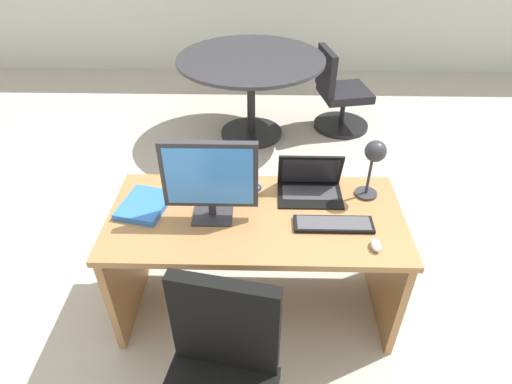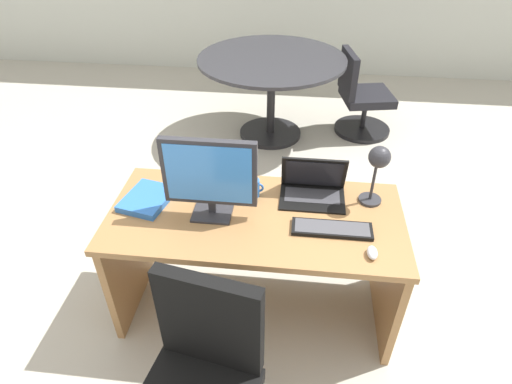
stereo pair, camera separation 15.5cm
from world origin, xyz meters
The scene contains 11 objects.
ground centered at (0.00, 1.50, 0.00)m, with size 12.00×12.00×0.00m, color #B7B2A3.
desk centered at (0.00, 0.05, 0.51)m, with size 1.52×0.71×0.74m.
monitor centered at (-0.22, -0.02, 0.98)m, with size 0.46×0.16×0.44m.
laptop centered at (0.29, 0.21, 0.80)m, with size 0.35×0.24×0.22m.
keyboard centered at (0.39, -0.08, 0.75)m, with size 0.39×0.12×0.02m.
mouse centered at (0.56, -0.23, 0.75)m, with size 0.05×0.09×0.04m.
desk_lamp centered at (0.60, 0.16, 0.99)m, with size 0.12×0.14×0.35m.
book centered at (-0.58, 0.05, 0.75)m, with size 0.28×0.32×0.04m.
coffee_mug centered at (-0.03, 0.16, 0.79)m, with size 0.11×0.08×0.10m.
meeting_table centered at (-0.09, 2.16, 0.61)m, with size 1.37×1.37×0.80m.
meeting_chair_near centered at (0.78, 2.34, 0.33)m, with size 0.57×0.56×0.82m.
Camera 1 is at (0.04, -1.69, 2.15)m, focal length 30.08 mm.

